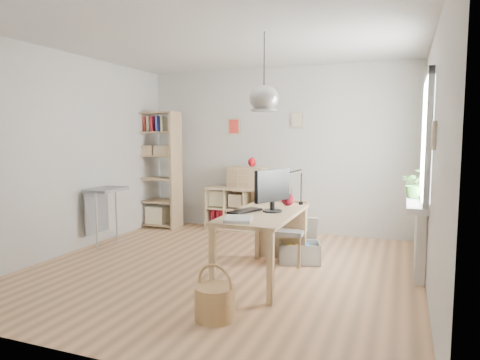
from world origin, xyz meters
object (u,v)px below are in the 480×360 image
(chair, at_px, (290,228))
(monitor, at_px, (273,188))
(cube_shelf, at_px, (246,213))
(tall_bookshelf, at_px, (157,165))
(desk, at_px, (263,221))
(storage_chest, at_px, (300,248))
(drawer_chest, at_px, (247,178))

(chair, distance_m, monitor, 0.86)
(cube_shelf, bearing_deg, tall_bookshelf, -169.81)
(desk, height_order, cube_shelf, desk)
(storage_chest, bearing_deg, monitor, -118.70)
(cube_shelf, height_order, tall_bookshelf, tall_bookshelf)
(tall_bookshelf, bearing_deg, drawer_chest, 8.57)
(chair, height_order, drawer_chest, drawer_chest)
(cube_shelf, relative_size, tall_bookshelf, 0.70)
(tall_bookshelf, xyz_separation_m, monitor, (2.67, -1.88, -0.07))
(tall_bookshelf, height_order, drawer_chest, tall_bookshelf)
(desk, height_order, tall_bookshelf, tall_bookshelf)
(tall_bookshelf, height_order, storage_chest, tall_bookshelf)
(tall_bookshelf, xyz_separation_m, drawer_chest, (1.59, 0.24, -0.19))
(monitor, bearing_deg, storage_chest, 101.02)
(cube_shelf, height_order, drawer_chest, drawer_chest)
(desk, relative_size, storage_chest, 2.18)
(chair, xyz_separation_m, monitor, (-0.05, -0.64, 0.58))
(desk, bearing_deg, storage_chest, 72.97)
(chair, distance_m, drawer_chest, 1.92)
(desk, bearing_deg, chair, 79.64)
(desk, bearing_deg, drawer_chest, 114.42)
(cube_shelf, xyz_separation_m, tall_bookshelf, (-1.56, -0.28, 0.79))
(monitor, bearing_deg, chair, 109.25)
(desk, relative_size, cube_shelf, 1.07)
(tall_bookshelf, xyz_separation_m, chair, (2.72, -1.24, -0.65))
(chair, relative_size, drawer_chest, 1.23)
(cube_shelf, height_order, chair, chair)
(desk, height_order, monitor, monitor)
(desk, bearing_deg, monitor, 40.53)
(tall_bookshelf, height_order, monitor, tall_bookshelf)
(monitor, xyz_separation_m, drawer_chest, (-1.08, 2.12, -0.12))
(tall_bookshelf, distance_m, storage_chest, 3.19)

